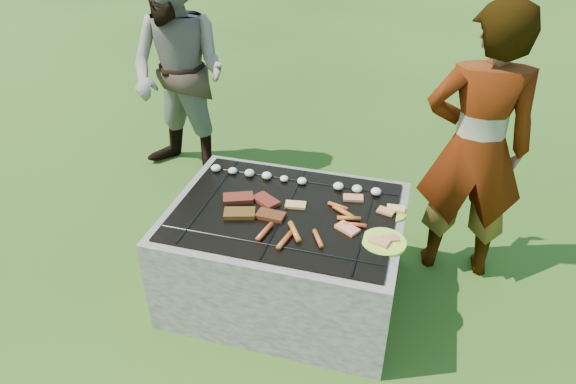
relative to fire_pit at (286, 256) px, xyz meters
name	(u,v)px	position (x,y,z in m)	size (l,w,h in m)	color
lawn	(286,291)	(0.00, 0.00, -0.28)	(60.00, 60.00, 0.00)	#1D4210
fire_pit	(286,256)	(0.00, 0.00, 0.00)	(1.30, 1.00, 0.62)	gray
mushrooms	(293,179)	(-0.04, 0.29, 0.35)	(1.06, 0.06, 0.04)	beige
pork_slabs	(251,206)	(-0.19, -0.03, 0.34)	(0.41, 0.31, 0.03)	#9D2C1C
sausages	(313,227)	(0.19, -0.13, 0.34)	(0.53, 0.48, 0.03)	#ED4727
bread_on_grate	(332,211)	(0.25, 0.05, 0.34)	(0.45, 0.40, 0.02)	#D0BD6A
plate_far	(390,211)	(0.56, 0.15, 0.33)	(0.21, 0.21, 0.03)	#D0DB34
plate_near	(383,242)	(0.56, -0.13, 0.33)	(0.30, 0.30, 0.03)	#FFFD3C
cook	(476,149)	(0.98, 0.55, 0.57)	(0.62, 0.41, 1.71)	#A19086
bystander	(179,74)	(-1.21, 1.21, 0.58)	(0.84, 0.65, 1.72)	#A69A8A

